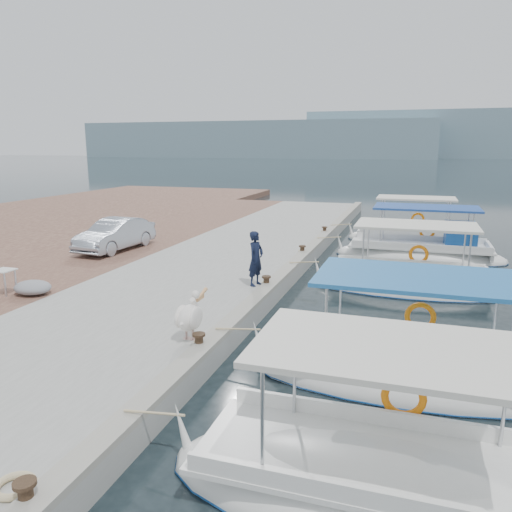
{
  "coord_description": "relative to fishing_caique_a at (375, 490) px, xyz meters",
  "views": [
    {
      "loc": [
        3.84,
        -12.59,
        4.7
      ],
      "look_at": [
        -1.0,
        2.49,
        1.2
      ],
      "focal_mm": 35.0,
      "sensor_mm": 36.0,
      "label": 1
    }
  ],
  "objects": [
    {
      "name": "ground",
      "position": [
        -3.57,
        6.45,
        -0.13
      ],
      "size": [
        400.0,
        400.0,
        0.0
      ],
      "primitive_type": "plane",
      "color": "black",
      "rests_on": "ground"
    },
    {
      "name": "concrete_quay",
      "position": [
        -6.57,
        11.45,
        0.12
      ],
      "size": [
        6.0,
        40.0,
        0.5
      ],
      "primitive_type": "cube",
      "color": "gray",
      "rests_on": "ground"
    },
    {
      "name": "quay_curb",
      "position": [
        -3.79,
        11.45,
        0.43
      ],
      "size": [
        0.44,
        40.0,
        0.12
      ],
      "primitive_type": "cube",
      "color": "gray",
      "rests_on": "concrete_quay"
    },
    {
      "name": "cobblestone_strip",
      "position": [
        -11.57,
        11.45,
        0.12
      ],
      "size": [
        4.0,
        40.0,
        0.5
      ],
      "primitive_type": "cube",
      "color": "brown",
      "rests_on": "ground"
    },
    {
      "name": "distant_hills",
      "position": [
        26.04,
        207.95,
        7.49
      ],
      "size": [
        330.0,
        60.0,
        18.0
      ],
      "color": "gray",
      "rests_on": "ground"
    },
    {
      "name": "fishing_caique_a",
      "position": [
        0.0,
        0.0,
        0.0
      ],
      "size": [
        5.95,
        2.33,
        2.83
      ],
      "color": "white",
      "rests_on": "ground"
    },
    {
      "name": "fishing_caique_b",
      "position": [
        0.24,
        3.77,
        -0.0
      ],
      "size": [
        6.44,
        2.58,
        2.83
      ],
      "color": "white",
      "rests_on": "ground"
    },
    {
      "name": "fishing_caique_c",
      "position": [
        0.19,
        10.66,
        -0.0
      ],
      "size": [
        6.34,
        2.43,
        2.83
      ],
      "color": "white",
      "rests_on": "ground"
    },
    {
      "name": "fishing_caique_d",
      "position": [
        0.65,
        15.76,
        0.07
      ],
      "size": [
        7.04,
        2.53,
        2.83
      ],
      "color": "white",
      "rests_on": "ground"
    },
    {
      "name": "fishing_caique_e",
      "position": [
        0.13,
        19.67,
        -0.0
      ],
      "size": [
        6.22,
        2.4,
        2.83
      ],
      "color": "white",
      "rests_on": "ground"
    },
    {
      "name": "mooring_bollards",
      "position": [
        -3.92,
        7.95,
        0.57
      ],
      "size": [
        0.28,
        20.28,
        0.33
      ],
      "color": "black",
      "rests_on": "concrete_quay"
    },
    {
      "name": "pelican",
      "position": [
        -4.31,
        3.37,
        0.9
      ],
      "size": [
        0.46,
        1.31,
        1.03
      ],
      "color": "tan",
      "rests_on": "concrete_quay"
    },
    {
      "name": "fisherman",
      "position": [
        -4.26,
        7.98,
        1.22
      ],
      "size": [
        0.56,
        0.7,
        1.69
      ],
      "primitive_type": "imported",
      "rotation": [
        0.0,
        0.0,
        1.29
      ],
      "color": "black",
      "rests_on": "concrete_quay"
    },
    {
      "name": "parked_car",
      "position": [
        -11.4,
        11.31,
        1.02
      ],
      "size": [
        1.63,
        4.0,
        1.29
      ],
      "primitive_type": "imported",
      "rotation": [
        0.0,
        0.0,
        -0.07
      ],
      "color": "#A1AAB8",
      "rests_on": "cobblestone_strip"
    },
    {
      "name": "tarp_bundle",
      "position": [
        -10.13,
        5.1,
        0.57
      ],
      "size": [
        1.1,
        0.9,
        0.4
      ],
      "primitive_type": "ellipsoid",
      "color": "gray",
      "rests_on": "cobblestone_strip"
    },
    {
      "name": "folding_table",
      "position": [
        -10.88,
        4.86,
        0.9
      ],
      "size": [
        0.55,
        0.55,
        0.73
      ],
      "color": "silver",
      "rests_on": "cobblestone_strip"
    },
    {
      "name": "rope_coil",
      "position": [
        -4.27,
        -1.86,
        0.42
      ],
      "size": [
        0.54,
        0.54,
        0.1
      ],
      "primitive_type": "torus",
      "color": "#C6B284",
      "rests_on": "concrete_quay"
    }
  ]
}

